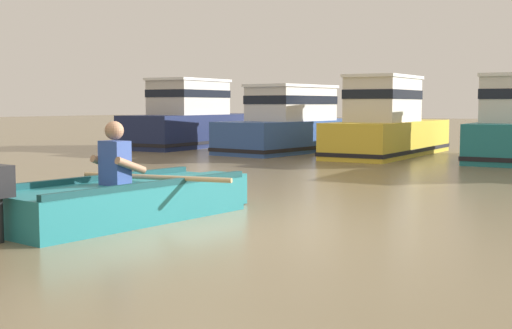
% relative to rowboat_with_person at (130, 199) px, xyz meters
% --- Properties ---
extents(ground_plane, '(120.00, 120.00, 0.00)m').
position_rel_rowboat_with_person_xyz_m(ground_plane, '(1.11, 0.04, -0.25)').
color(ground_plane, '#7A6B4C').
extents(rowboat_with_person, '(1.96, 3.73, 1.19)m').
position_rel_rowboat_with_person_xyz_m(rowboat_with_person, '(0.00, 0.00, 0.00)').
color(rowboat_with_person, '#1E727A').
rests_on(rowboat_with_person, ground).
extents(moored_boat_navy, '(2.26, 6.33, 2.21)m').
position_rel_rowboat_with_person_xyz_m(moored_boat_navy, '(-8.21, 11.83, 0.57)').
color(moored_boat_navy, '#19234C').
rests_on(moored_boat_navy, ground).
extents(moored_boat_blue, '(2.45, 6.49, 1.95)m').
position_rel_rowboat_with_person_xyz_m(moored_boat_blue, '(-4.24, 11.70, 0.48)').
color(moored_boat_blue, '#2D519E').
rests_on(moored_boat_blue, ground).
extents(moored_boat_yellow, '(1.91, 5.63, 2.15)m').
position_rel_rowboat_with_person_xyz_m(moored_boat_yellow, '(-1.32, 11.38, 0.54)').
color(moored_boat_yellow, gold).
rests_on(moored_boat_yellow, ground).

